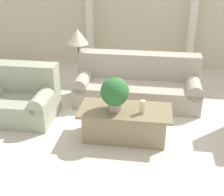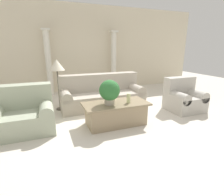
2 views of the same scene
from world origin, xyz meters
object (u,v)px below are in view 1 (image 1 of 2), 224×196
at_px(coffee_table, 125,123).
at_px(floor_lamp, 78,39).
at_px(potted_plant, 115,93).
at_px(loveseat, 21,98).
at_px(sofa_long, 138,84).

relative_size(coffee_table, floor_lamp, 1.05).
bearing_deg(potted_plant, loveseat, 164.87).
xyz_separation_m(loveseat, floor_lamp, (0.82, 1.01, 0.81)).
distance_m(loveseat, floor_lamp, 1.53).
relative_size(sofa_long, coffee_table, 1.65).
bearing_deg(sofa_long, potted_plant, -100.75).
bearing_deg(potted_plant, coffee_table, 12.47).
distance_m(loveseat, potted_plant, 1.85).
xyz_separation_m(coffee_table, floor_lamp, (-1.08, 1.45, 0.92)).
height_order(coffee_table, floor_lamp, floor_lamp).
bearing_deg(loveseat, coffee_table, -12.88).
distance_m(sofa_long, floor_lamp, 1.44).
relative_size(loveseat, potted_plant, 2.30).
bearing_deg(floor_lamp, sofa_long, -5.02).
relative_size(loveseat, coffee_table, 0.84).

